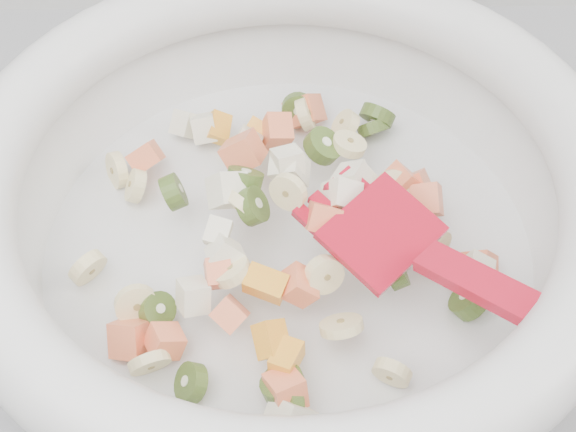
{
  "coord_description": "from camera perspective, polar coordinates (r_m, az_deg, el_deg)",
  "views": [
    {
      "loc": [
        -0.2,
        1.08,
        1.37
      ],
      "look_at": [
        -0.2,
        1.43,
        0.95
      ],
      "focal_mm": 50.0,
      "sensor_mm": 36.0,
      "label": 1
    }
  ],
  "objects": [
    {
      "name": "mixing_bowl",
      "position": [
        0.53,
        0.04,
        1.12
      ],
      "size": [
        0.46,
        0.44,
        0.13
      ],
      "color": "silver",
      "rests_on": "counter"
    }
  ]
}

